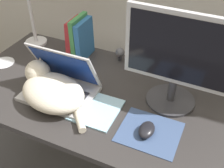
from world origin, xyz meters
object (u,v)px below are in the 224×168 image
(cat, at_px, (51,89))
(notepad, at_px, (96,110))
(book_row, at_px, (80,38))
(webcam, at_px, (120,53))
(computer_mouse, at_px, (147,130))
(laptop, at_px, (61,85))
(external_monitor, at_px, (177,59))
(cd_disc, at_px, (3,63))

(cat, relative_size, notepad, 1.92)
(book_row, bearing_deg, webcam, 11.66)
(computer_mouse, height_order, webcam, webcam)
(laptop, bearing_deg, book_row, 104.12)
(external_monitor, distance_m, webcam, 0.45)
(external_monitor, bearing_deg, notepad, -144.92)
(laptop, bearing_deg, cd_disc, 169.07)
(laptop, bearing_deg, computer_mouse, -10.07)
(cd_disc, bearing_deg, webcam, 26.95)
(external_monitor, bearing_deg, cat, -156.75)
(cd_disc, bearing_deg, notepad, -11.25)
(laptop, relative_size, webcam, 4.31)
(cat, distance_m, book_row, 0.40)
(cat, bearing_deg, computer_mouse, -2.32)
(cat, height_order, computer_mouse, cat)
(cat, distance_m, webcam, 0.46)
(notepad, bearing_deg, book_row, 127.82)
(notepad, bearing_deg, cd_disc, 168.75)
(notepad, bearing_deg, laptop, 168.09)
(book_row, relative_size, webcam, 3.08)
(computer_mouse, bearing_deg, webcam, 124.40)
(laptop, xyz_separation_m, webcam, (0.14, 0.38, 0.00))
(cat, distance_m, external_monitor, 0.57)
(cat, height_order, external_monitor, external_monitor)
(cd_disc, bearing_deg, cat, -19.06)
(webcam, xyz_separation_m, cd_disc, (-0.58, -0.29, -0.05))
(book_row, distance_m, cd_disc, 0.44)
(cat, height_order, cd_disc, cat)
(book_row, bearing_deg, external_monitor, -17.12)
(laptop, relative_size, cat, 0.80)
(laptop, height_order, computer_mouse, laptop)
(cat, bearing_deg, external_monitor, 23.25)
(cd_disc, bearing_deg, computer_mouse, -10.49)
(laptop, height_order, cat, laptop)
(laptop, height_order, notepad, laptop)
(external_monitor, height_order, webcam, external_monitor)
(notepad, height_order, webcam, webcam)
(external_monitor, bearing_deg, laptop, -162.50)
(laptop, bearing_deg, external_monitor, 17.50)
(laptop, relative_size, notepad, 1.53)
(computer_mouse, height_order, cd_disc, computer_mouse)
(external_monitor, height_order, computer_mouse, external_monitor)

